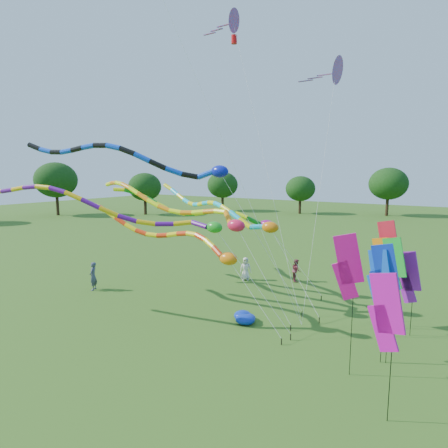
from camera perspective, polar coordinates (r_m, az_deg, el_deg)
The scene contains 22 objects.
ground at distance 16.78m, azimuth -2.09°, elevation -18.68°, with size 160.00×160.00×0.00m, color #2E5717.
tree_ring at distance 16.49m, azimuth -4.30°, elevation 0.60°, with size 118.53×120.02×9.57m.
tube_kite_red at distance 20.31m, azimuth -7.62°, elevation -1.98°, with size 13.33×1.45×6.08m.
tube_kite_orange at distance 22.52m, azimuth -6.81°, elevation 2.65°, with size 15.32×2.41×7.49m.
tube_kite_purple at distance 18.77m, azimuth -16.04°, elevation 2.15°, with size 15.08×5.02×7.52m.
tube_kite_blue at distance 21.20m, azimuth -12.45°, elevation 9.45°, with size 15.57×5.02×9.80m.
tube_kite_cyan at distance 23.58m, azimuth -0.38°, elevation 2.09°, with size 13.78×4.41×7.09m.
tube_kite_green at distance 23.59m, azimuth -2.46°, elevation 1.79°, with size 13.18×3.69×7.00m.
delta_kite_high_a at distance 25.82m, azimuth 1.35°, elevation 28.48°, with size 8.87×5.08×18.12m.
delta_kite_high_c at distance 24.31m, azimuth 16.68°, elevation 21.54°, with size 3.06×7.18×14.69m.
banner_pole_blue_a at distance 16.01m, azimuth 22.61°, elevation -7.88°, with size 1.11×0.51×4.59m.
banner_pole_magenta_a at distance 14.27m, azimuth 18.30°, elevation -6.28°, with size 1.12×0.47×5.39m.
banner_pole_blue_b at distance 15.90m, azimuth 23.25°, elevation -7.14°, with size 1.16×0.11×4.83m.
banner_pole_red at distance 19.74m, azimuth 23.65°, elevation -3.05°, with size 1.16×0.28×5.25m.
banner_pole_violet at distance 19.26m, azimuth 26.28°, elevation -7.27°, with size 1.14×0.38×3.99m.
banner_pole_magenta_b at distance 12.39m, azimuth 23.42°, elevation -12.31°, with size 1.15×0.34×4.64m.
banner_pole_orange at distance 19.53m, azimuth 22.91°, elevation -5.44°, with size 1.13×0.44×4.47m.
banner_pole_green at distance 18.65m, azimuth 24.41°, elevation -5.57°, with size 1.16×0.29×4.65m.
blue_nylon_heap at distance 18.82m, azimuth 3.29°, elevation -14.86°, with size 1.62×1.01×0.50m.
person_a at distance 26.34m, azimuth 3.30°, elevation -6.82°, with size 0.78×0.51×1.61m, color silver.
person_b at distance 25.52m, azimuth -19.32°, elevation -7.51°, with size 0.66×0.44×1.82m, color #43465E.
person_c at distance 26.47m, azimuth 10.96°, elevation -6.93°, with size 0.76×0.59×1.56m, color maroon.
Camera 1 is at (8.69, -12.23, 7.54)m, focal length 30.00 mm.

